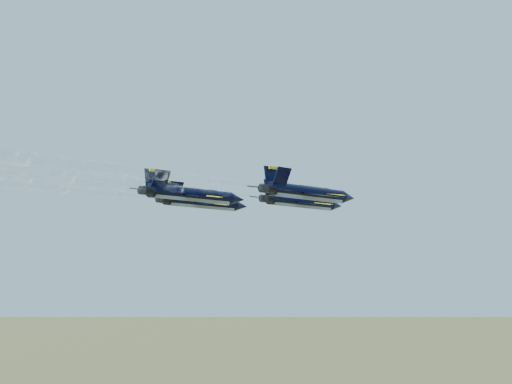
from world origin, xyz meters
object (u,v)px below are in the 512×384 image
Objects in this scene: jet_lead at (302,202)px; jet_right at (309,193)px; jet_slot at (193,195)px; jet_left at (203,203)px.

jet_lead and jet_right have the same top height.
jet_slot is (-13.31, -6.37, 0.00)m from jet_right.
jet_right and jet_slot have the same top height.
jet_lead is 1.00× the size of jet_left.
jet_lead is at bearing 43.12° from jet_left.
jet_left is (-12.36, -7.56, 0.00)m from jet_lead.
jet_left and jet_slot have the same top height.
jet_left is 1.00× the size of jet_right.
jet_right is at bearing -1.17° from jet_left.
jet_right is at bearing 37.27° from jet_slot.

